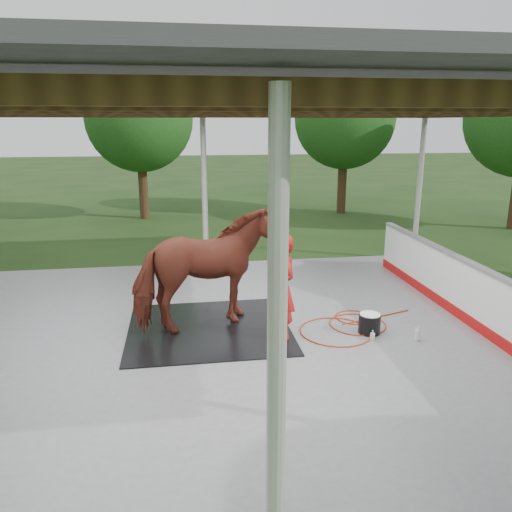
{
  "coord_description": "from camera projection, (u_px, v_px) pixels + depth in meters",
  "views": [
    {
      "loc": [
        -0.62,
        -7.77,
        3.67
      ],
      "look_at": [
        0.67,
        0.58,
        1.39
      ],
      "focal_mm": 35.0,
      "sensor_mm": 36.0,
      "label": 1
    }
  ],
  "objects": [
    {
      "name": "ground",
      "position": [
        222.0,
        345.0,
        8.46
      ],
      "size": [
        100.0,
        100.0,
        0.0
      ],
      "primitive_type": "plane",
      "color": "#1E3814"
    },
    {
      "name": "concrete_slab",
      "position": [
        222.0,
        344.0,
        8.45
      ],
      "size": [
        12.0,
        10.0,
        0.05
      ],
      "primitive_type": "cube",
      "color": "slate",
      "rests_on": "ground"
    },
    {
      "name": "pavilion_structure",
      "position": [
        218.0,
        101.0,
        7.42
      ],
      "size": [
        12.6,
        10.6,
        4.05
      ],
      "color": "beige",
      "rests_on": "ground"
    },
    {
      "name": "dasher_board",
      "position": [
        476.0,
        298.0,
        8.98
      ],
      "size": [
        0.16,
        8.0,
        1.15
      ],
      "color": "#AB0E0E",
      "rests_on": "concrete_slab"
    },
    {
      "name": "tree_belt",
      "position": [
        232.0,
        114.0,
        8.37
      ],
      "size": [
        28.0,
        28.0,
        5.8
      ],
      "color": "#382314",
      "rests_on": "ground"
    },
    {
      "name": "rubber_mat",
      "position": [
        209.0,
        328.0,
        9.01
      ],
      "size": [
        2.87,
        2.7,
        0.02
      ],
      "primitive_type": "cube",
      "color": "black",
      "rests_on": "concrete_slab"
    },
    {
      "name": "horse",
      "position": [
        208.0,
        271.0,
        8.72
      ],
      "size": [
        2.8,
        1.96,
        2.16
      ],
      "primitive_type": "imported",
      "rotation": [
        0.0,
        0.0,
        1.92
      ],
      "color": "maroon",
      "rests_on": "rubber_mat"
    },
    {
      "name": "handler",
      "position": [
        282.0,
        288.0,
        8.41
      ],
      "size": [
        0.61,
        0.76,
        1.82
      ],
      "primitive_type": "imported",
      "rotation": [
        0.0,
        0.0,
        -1.27
      ],
      "color": "red",
      "rests_on": "concrete_slab"
    },
    {
      "name": "wash_bucket",
      "position": [
        369.0,
        323.0,
        8.79
      ],
      "size": [
        0.39,
        0.39,
        0.36
      ],
      "color": "black",
      "rests_on": "concrete_slab"
    },
    {
      "name": "soap_bottle_a",
      "position": [
        417.0,
        333.0,
        8.49
      ],
      "size": [
        0.12,
        0.12,
        0.26
      ],
      "primitive_type": "imported",
      "rotation": [
        0.0,
        0.0,
        0.22
      ],
      "color": "silver",
      "rests_on": "concrete_slab"
    },
    {
      "name": "soap_bottle_b",
      "position": [
        372.0,
        335.0,
        8.53
      ],
      "size": [
        0.1,
        0.11,
        0.17
      ],
      "primitive_type": "imported",
      "rotation": [
        0.0,
        0.0,
        -0.48
      ],
      "color": "#338CD8",
      "rests_on": "concrete_slab"
    },
    {
      "name": "hose_coil",
      "position": [
        347.0,
        326.0,
        9.08
      ],
      "size": [
        2.38,
        1.6,
        0.02
      ],
      "color": "#9E2C0B",
      "rests_on": "concrete_slab"
    }
  ]
}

